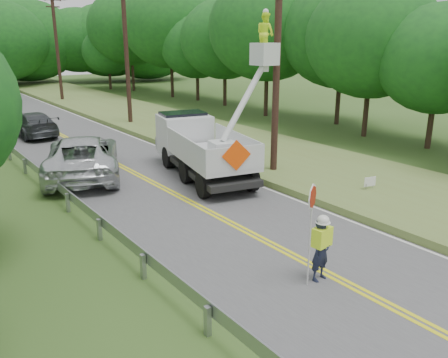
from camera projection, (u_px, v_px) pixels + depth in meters
ground at (367, 295)px, 11.47m from camera, size 140.00×140.00×0.00m
road at (126, 169)px, 22.24m from camera, size 7.20×96.00×0.03m
guardrail at (32, 167)px, 20.51m from camera, size 0.18×48.00×0.77m
utility_poles at (180, 52)px, 25.82m from camera, size 1.60×43.30×10.00m
tall_grass_verge at (242, 146)px, 26.21m from camera, size 7.00×96.00×0.30m
treeline_right at (232, 34)px, 38.51m from camera, size 11.51×51.22×11.43m
flagger at (321, 245)px, 11.86m from camera, size 1.08×0.47×2.73m
bucket_truck at (200, 138)px, 21.38m from camera, size 4.39×7.58×7.03m
suv_silver at (82, 156)px, 20.81m from camera, size 5.36×7.33×1.85m
suv_darkgrey at (32, 124)px, 29.21m from camera, size 2.33×5.26×1.50m
yard_sign at (370, 182)px, 18.36m from camera, size 0.53×0.16×0.78m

